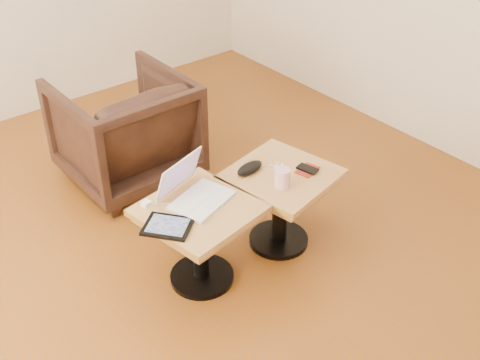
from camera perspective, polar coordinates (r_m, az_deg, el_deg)
room_shell at (r=2.35m, az=-10.30°, el=13.61°), size 4.52×4.52×2.71m
side_table_left at (r=2.91m, az=-3.85°, el=-4.41°), size 0.57×0.57×0.45m
side_table_right at (r=3.15m, az=3.88°, el=-1.06°), size 0.59×0.59×0.45m
laptop at (r=2.88m, az=-4.36°, el=-1.12°), size 0.36×0.35×0.20m
tablet at (r=2.73m, az=-6.86°, el=-4.39°), size 0.26×0.27×0.02m
charging_adapter at (r=2.88m, az=-8.91°, el=-2.21°), size 0.05×0.05×0.02m
glasses_case at (r=3.07m, az=0.92°, el=1.14°), size 0.17×0.09×0.05m
striped_cup at (r=2.96m, az=4.01°, el=0.18°), size 0.08×0.08×0.10m
earbuds_tangle at (r=3.13m, az=3.47°, el=1.36°), size 0.08×0.05×0.01m
phone_on_sleeve at (r=3.11m, az=6.42°, el=1.00°), size 0.14×0.12×0.02m
armchair at (r=3.75m, az=-10.86°, el=4.67°), size 0.73×0.75×0.68m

